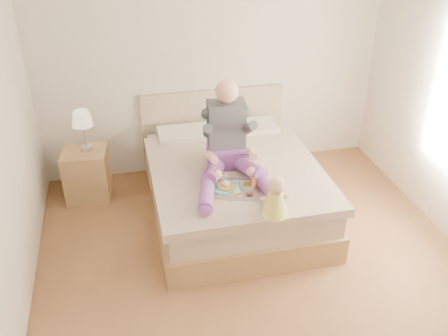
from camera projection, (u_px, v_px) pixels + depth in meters
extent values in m
cube|color=brown|center=(259.00, 274.00, 4.57)|extent=(4.00, 4.20, 0.01)
cube|color=beige|center=(211.00, 60.00, 5.66)|extent=(4.00, 0.02, 2.70)
cube|color=olive|center=(233.00, 200.00, 5.35)|extent=(1.68, 2.13, 0.28)
cube|color=tan|center=(233.00, 180.00, 5.22)|extent=(1.60, 2.05, 0.24)
cube|color=tan|center=(237.00, 174.00, 5.01)|extent=(1.70, 1.80, 0.09)
cube|color=silver|center=(186.00, 136.00, 5.68)|extent=(0.62, 0.40, 0.14)
cube|color=silver|center=(250.00, 130.00, 5.83)|extent=(0.62, 0.40, 0.14)
cube|color=gray|center=(212.00, 128.00, 6.08)|extent=(1.70, 0.08, 1.00)
cube|color=olive|center=(87.00, 174.00, 5.54)|extent=(0.52, 0.47, 0.58)
cylinder|color=silver|center=(87.00, 148.00, 5.42)|extent=(0.12, 0.12, 0.04)
cylinder|color=silver|center=(85.00, 136.00, 5.35)|extent=(0.02, 0.02, 0.25)
cone|color=#FFE6C7|center=(82.00, 118.00, 5.24)|extent=(0.22, 0.22, 0.16)
cube|color=#72388C|center=(227.00, 156.00, 5.05)|extent=(0.41, 0.33, 0.18)
cube|color=#3B3A42|center=(226.00, 125.00, 4.94)|extent=(0.38, 0.25, 0.49)
sphere|color=#E8A991|center=(227.00, 91.00, 4.73)|extent=(0.22, 0.22, 0.22)
cylinder|color=#72388C|center=(214.00, 170.00, 4.82)|extent=(0.35, 0.54, 0.22)
cylinder|color=#72388C|center=(207.00, 194.00, 4.48)|extent=(0.24, 0.49, 0.13)
sphere|color=#72388C|center=(205.00, 210.00, 4.29)|extent=(0.11, 0.11, 0.11)
cylinder|color=#3B3A42|center=(208.00, 131.00, 4.78)|extent=(0.14, 0.31, 0.25)
cylinder|color=#E8A991|center=(211.00, 157.00, 4.71)|extent=(0.09, 0.32, 0.17)
sphere|color=#E8A991|center=(217.00, 174.00, 4.64)|extent=(0.09, 0.09, 0.09)
cylinder|color=#72388C|center=(247.00, 168.00, 4.87)|extent=(0.29, 0.55, 0.22)
cylinder|color=#72388C|center=(269.00, 189.00, 4.56)|extent=(0.17, 0.48, 0.13)
sphere|color=#72388C|center=(279.00, 203.00, 4.38)|extent=(0.11, 0.11, 0.11)
cylinder|color=#3B3A42|center=(249.00, 128.00, 4.84)|extent=(0.10, 0.31, 0.25)
cylinder|color=#E8A991|center=(252.00, 154.00, 4.76)|extent=(0.13, 0.32, 0.17)
sphere|color=#E8A991|center=(251.00, 172.00, 4.68)|extent=(0.09, 0.09, 0.09)
cube|color=silver|center=(235.00, 190.00, 4.66)|extent=(0.51, 0.45, 0.01)
cylinder|color=#43C2B3|center=(226.00, 187.00, 4.67)|extent=(0.25, 0.25, 0.01)
cylinder|color=#BD903F|center=(226.00, 186.00, 4.66)|extent=(0.17, 0.17, 0.02)
cylinder|color=silver|center=(222.00, 178.00, 4.76)|extent=(0.07, 0.07, 0.08)
torus|color=silver|center=(226.00, 178.00, 4.75)|extent=(0.03, 0.06, 0.06)
cylinder|color=brown|center=(222.00, 174.00, 4.74)|extent=(0.07, 0.07, 0.01)
cylinder|color=silver|center=(247.00, 185.00, 4.71)|extent=(0.14, 0.14, 0.01)
cube|color=#BD903F|center=(247.00, 184.00, 4.70)|extent=(0.10, 0.09, 0.02)
cylinder|color=silver|center=(236.00, 194.00, 4.57)|extent=(0.14, 0.14, 0.01)
ellipsoid|color=#B01218|center=(239.00, 193.00, 4.56)|extent=(0.04, 0.03, 0.01)
cylinder|color=white|center=(254.00, 182.00, 4.67)|extent=(0.06, 0.06, 0.11)
cylinder|color=orange|center=(254.00, 182.00, 4.67)|extent=(0.06, 0.06, 0.11)
cylinder|color=white|center=(250.00, 194.00, 4.56)|extent=(0.06, 0.06, 0.04)
cylinder|color=#48210A|center=(250.00, 194.00, 4.56)|extent=(0.06, 0.06, 0.03)
cone|color=#FFF850|center=(275.00, 203.00, 4.27)|extent=(0.22, 0.22, 0.24)
sphere|color=#E8A991|center=(276.00, 185.00, 4.18)|extent=(0.15, 0.15, 0.15)
cylinder|color=#E8A991|center=(266.00, 204.00, 4.39)|extent=(0.07, 0.17, 0.06)
sphere|color=#E8A991|center=(263.00, 199.00, 4.46)|extent=(0.05, 0.05, 0.05)
cylinder|color=#E8A991|center=(265.00, 199.00, 4.23)|extent=(0.07, 0.13, 0.10)
cylinder|color=#E8A991|center=(275.00, 203.00, 4.41)|extent=(0.08, 0.18, 0.06)
sphere|color=#E8A991|center=(273.00, 198.00, 4.48)|extent=(0.05, 0.05, 0.05)
cylinder|color=#E8A991|center=(285.00, 196.00, 4.27)|extent=(0.07, 0.13, 0.10)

